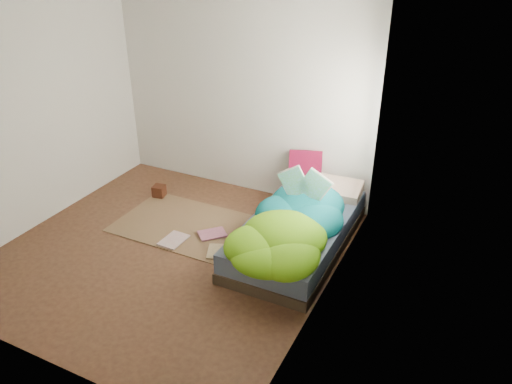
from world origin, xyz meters
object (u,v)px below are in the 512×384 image
bed (297,233)px  wooden_box (159,191)px  floor_book_b (210,229)px  pillow_magenta (305,167)px  open_book (304,176)px  floor_book_a (165,238)px

bed → wooden_box: 2.10m
bed → floor_book_b: 1.06m
pillow_magenta → floor_book_b: pillow_magenta is taller
pillow_magenta → open_book: bearing=-90.4°
floor_book_a → floor_book_b: 0.52m
pillow_magenta → wooden_box: (-1.80, -0.63, -0.46)m
open_book → wooden_box: open_book is taller
pillow_magenta → open_book: size_ratio=0.83×
pillow_magenta → floor_book_a: bearing=-147.8°
bed → floor_book_a: size_ratio=6.11×
pillow_magenta → bed: bearing=-93.3°
bed → pillow_magenta: size_ratio=4.93×
wooden_box → floor_book_a: wooden_box is taller
bed → open_book: 0.67m
wooden_box → bed: bearing=-7.9°
bed → open_book: bearing=85.6°
bed → pillow_magenta: bearing=106.8°
floor_book_b → open_book: bearing=58.4°
open_book → wooden_box: bearing=172.2°
bed → floor_book_a: 1.51m
bed → wooden_box: size_ratio=13.58×
pillow_magenta → wooden_box: size_ratio=2.76×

